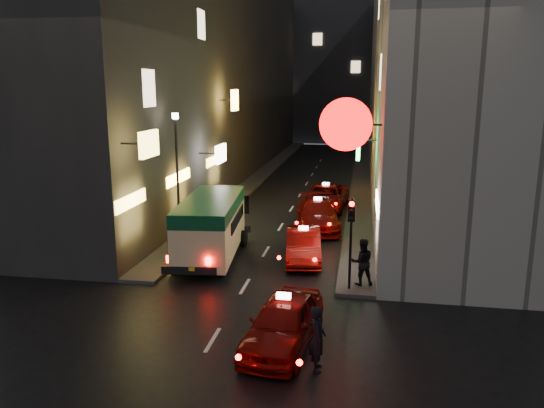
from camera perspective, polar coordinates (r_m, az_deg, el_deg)
The scene contains 14 objects.
building_left at distance 46.08m, azimuth -5.92°, elevation 14.26°, with size 7.38×52.00×18.00m.
building_right at distance 44.55m, azimuth 14.96°, elevation 13.98°, with size 8.36×52.00×18.00m.
building_far at distance 76.58m, azimuth 6.76°, elevation 15.04°, with size 30.00×10.00×22.00m, color #2E2E33.
sidewalk_left at distance 45.82m, azimuth -1.14°, elevation 3.13°, with size 1.50×52.00×0.15m, color #413F3D.
sidewalk_right at distance 45.01m, azimuth 9.56°, elevation 2.79°, with size 1.50×52.00×0.15m, color #413F3D.
minibus at distance 23.63m, azimuth -6.56°, elevation -1.83°, with size 2.91×6.64×2.77m.
taxi_near at distance 16.01m, azimuth 1.24°, elevation -12.22°, with size 2.96×5.75×1.92m.
taxi_second at distance 23.54m, azimuth 3.39°, elevation -4.18°, with size 2.72×5.35×1.80m.
taxi_third at distance 28.85m, azimuth 4.92°, elevation -0.85°, with size 3.21×6.05×2.00m.
taxi_far at distance 33.52m, azimuth 5.78°, elevation 0.96°, with size 2.67×5.68×1.93m.
pedestrian_crossing at distance 14.77m, azimuth 4.93°, elevation -13.79°, with size 0.69×0.44×2.08m, color black.
pedestrian_sidewalk at distance 20.51m, azimuth 9.67°, elevation -5.83°, with size 0.77×0.48×2.06m, color black.
traffic_light at distance 19.48m, azimuth 8.52°, elevation -2.15°, with size 0.26×0.43×3.50m.
lamp_post at distance 25.18m, azimuth -10.15°, elevation 3.54°, with size 0.28×0.28×6.22m.
Camera 1 is at (4.32, -10.38, 7.59)m, focal length 35.00 mm.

